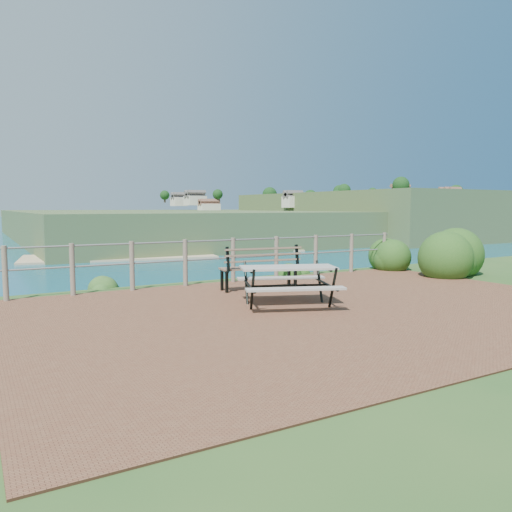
% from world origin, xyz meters
% --- Properties ---
extents(ground, '(10.00, 7.00, 0.12)m').
position_xyz_m(ground, '(0.00, 0.00, 0.00)').
color(ground, brown).
rests_on(ground, ground).
extents(safety_railing, '(9.40, 0.10, 1.00)m').
position_xyz_m(safety_railing, '(0.00, 3.35, 0.57)').
color(safety_railing, '#6B5B4C').
rests_on(safety_railing, ground).
extents(distant_bay, '(290.00, 232.36, 24.00)m').
position_xyz_m(distant_bay, '(173.07, 202.61, -1.52)').
color(distant_bay, '#3F5A2D').
rests_on(distant_bay, ground).
extents(picnic_table, '(1.73, 1.31, 0.68)m').
position_xyz_m(picnic_table, '(-0.44, 0.45, 0.44)').
color(picnic_table, gray).
rests_on(picnic_table, ground).
extents(park_bench, '(1.67, 0.63, 0.92)m').
position_xyz_m(park_bench, '(0.00, 2.19, 0.61)').
color(park_bench, brown).
rests_on(park_bench, ground).
extents(shrub_right_front, '(1.47, 1.47, 2.09)m').
position_xyz_m(shrub_right_front, '(5.14, 2.00, 0.00)').
color(shrub_right_front, '#154415').
rests_on(shrub_right_front, ground).
extents(shrub_right_edge, '(1.06, 1.06, 1.52)m').
position_xyz_m(shrub_right_edge, '(4.93, 3.22, 0.00)').
color(shrub_right_edge, '#154415').
rests_on(shrub_right_edge, ground).
extents(shrub_lip_west, '(0.71, 0.71, 0.42)m').
position_xyz_m(shrub_lip_west, '(-2.59, 4.07, 0.00)').
color(shrub_lip_west, '#234F1D').
rests_on(shrub_lip_west, ground).
extents(shrub_lip_east, '(0.71, 0.71, 0.43)m').
position_xyz_m(shrub_lip_east, '(2.13, 4.16, 0.00)').
color(shrub_lip_east, '#154415').
rests_on(shrub_lip_east, ground).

